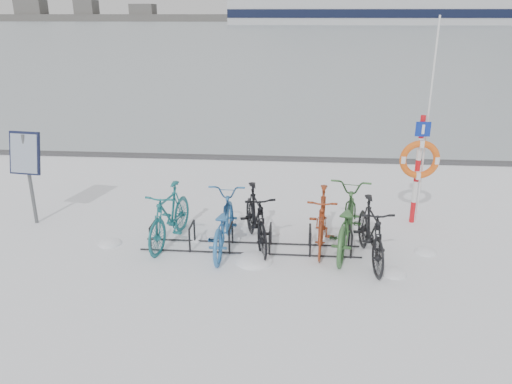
# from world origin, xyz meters

# --- Properties ---
(ground) EXTENTS (900.00, 900.00, 0.00)m
(ground) POSITION_xyz_m (0.00, 0.00, 0.00)
(ground) COLOR white
(ground) RESTS_ON ground
(ice_sheet) EXTENTS (400.00, 298.00, 0.02)m
(ice_sheet) POSITION_xyz_m (0.00, 155.00, 0.01)
(ice_sheet) COLOR #AAB6BF
(ice_sheet) RESTS_ON ground
(quay_edge) EXTENTS (400.00, 0.25, 0.10)m
(quay_edge) POSITION_xyz_m (0.00, 5.90, 0.05)
(quay_edge) COLOR #3F3F42
(quay_edge) RESTS_ON ground
(bike_rack) EXTENTS (4.00, 0.48, 0.46)m
(bike_rack) POSITION_xyz_m (0.00, 0.00, 0.18)
(bike_rack) COLOR black
(bike_rack) RESTS_ON ground
(info_board) EXTENTS (0.66, 0.32, 1.92)m
(info_board) POSITION_xyz_m (-4.52, 0.82, 1.38)
(info_board) COLOR #595B5E
(info_board) RESTS_ON ground
(lifebuoy_station) EXTENTS (0.78, 0.22, 4.05)m
(lifebuoy_station) POSITION_xyz_m (3.22, 1.46, 1.36)
(lifebuoy_station) COLOR red
(lifebuoy_station) RESTS_ON ground
(shoreline) EXTENTS (180.00, 12.00, 9.50)m
(shoreline) POSITION_xyz_m (-122.02, 260.00, 2.79)
(shoreline) COLOR #494949
(shoreline) RESTS_ON ground
(bike_0) EXTENTS (0.83, 1.94, 1.13)m
(bike_0) POSITION_xyz_m (-1.53, 0.21, 0.56)
(bike_0) COLOR #1B6971
(bike_0) RESTS_ON ground
(bike_1) EXTENTS (0.71, 2.01, 1.05)m
(bike_1) POSITION_xyz_m (-0.51, 0.04, 0.52)
(bike_1) COLOR #2E6EAE
(bike_1) RESTS_ON ground
(bike_2) EXTENTS (1.03, 1.98, 1.14)m
(bike_2) POSITION_xyz_m (0.08, 0.21, 0.57)
(bike_2) COLOR black
(bike_2) RESTS_ON ground
(bike_3) EXTENTS (0.67, 1.88, 1.11)m
(bike_3) POSITION_xyz_m (1.30, 0.27, 0.55)
(bike_3) COLOR maroon
(bike_3) RESTS_ON ground
(bike_4) EXTENTS (1.17, 2.29, 1.14)m
(bike_4) POSITION_xyz_m (1.73, 0.23, 0.57)
(bike_4) COLOR #396A36
(bike_4) RESTS_ON ground
(bike_5) EXTENTS (0.70, 1.91, 1.12)m
(bike_5) POSITION_xyz_m (2.11, -0.24, 0.56)
(bike_5) COLOR black
(bike_5) RESTS_ON ground
(snow_drifts) EXTENTS (6.25, 1.83, 0.23)m
(snow_drifts) POSITION_xyz_m (0.43, -0.14, 0.00)
(snow_drifts) COLOR white
(snow_drifts) RESTS_ON ground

